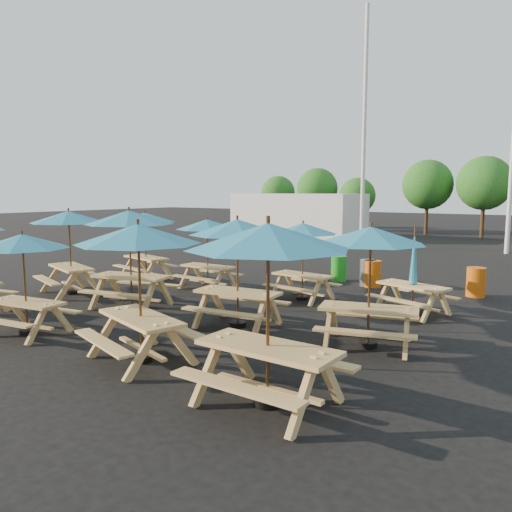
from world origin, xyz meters
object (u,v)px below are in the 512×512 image
Objects in this scene: picnic_unit_6 at (138,242)px; waste_bin_2 at (373,274)px; picnic_unit_8 at (303,233)px; waste_bin_1 at (368,273)px; picnic_unit_11 at (413,278)px; picnic_unit_2 at (145,221)px; picnic_unit_3 at (23,247)px; picnic_unit_10 at (371,242)px; picnic_unit_7 at (237,233)px; picnic_unit_5 at (207,228)px; waste_bin_0 at (339,268)px; picnic_unit_4 at (129,223)px; picnic_unit_1 at (69,222)px; waste_bin_3 at (476,282)px; picnic_unit_9 at (268,247)px.

waste_bin_2 is (0.74, 8.79, -1.66)m from picnic_unit_6.
waste_bin_1 is at bearing 82.95° from picnic_unit_8.
picnic_unit_2 is at bearing -161.75° from picnic_unit_11.
picnic_unit_2 is at bearing -172.30° from picnic_unit_8.
picnic_unit_2 is 1.11× the size of picnic_unit_3.
picnic_unit_7 is at bearing 169.02° from picnic_unit_10.
picnic_unit_10 is (2.92, 2.99, -0.08)m from picnic_unit_6.
picnic_unit_5 is 4.63m from waste_bin_0.
picnic_unit_2 is at bearing -156.84° from waste_bin_2.
picnic_unit_11 reaches higher than picnic_unit_5.
picnic_unit_4 is 7.51m from waste_bin_2.
picnic_unit_8 is at bearing 108.03° from picnic_unit_6.
picnic_unit_11 is at bearing 8.37° from picnic_unit_8.
picnic_unit_11 is at bearing 37.48° from picnic_unit_1.
waste_bin_3 is at bearing 45.81° from picnic_unit_8.
picnic_unit_6 reaches higher than picnic_unit_2.
waste_bin_1 is at bearing -15.40° from waste_bin_0.
picnic_unit_8 is 3.11m from picnic_unit_11.
waste_bin_2 is (1.32, -0.40, 0.00)m from waste_bin_0.
picnic_unit_6 is 9.04m from waste_bin_1.
picnic_unit_3 is 11.59m from waste_bin_3.
picnic_unit_4 reaches higher than picnic_unit_3.
picnic_unit_10 is (6.20, -2.70, 0.16)m from picnic_unit_5.
picnic_unit_3 is 0.80× the size of picnic_unit_4.
waste_bin_2 is (-2.07, 2.74, -0.47)m from picnic_unit_11.
waste_bin_3 is (0.89, 9.32, -1.78)m from picnic_unit_9.
picnic_unit_6 is at bearing 175.90° from picnic_unit_9.
picnic_unit_3 reaches higher than waste_bin_0.
waste_bin_3 is (0.74, 6.07, -1.58)m from picnic_unit_10.
picnic_unit_11 reaches higher than waste_bin_2.
picnic_unit_11 reaches higher than waste_bin_3.
picnic_unit_6 is 3.21× the size of waste_bin_3.
waste_bin_0 is at bearing 104.27° from picnic_unit_8.
waste_bin_1 is (0.56, 8.87, -1.66)m from picnic_unit_6.
picnic_unit_3 is at bearing -179.42° from picnic_unit_9.
picnic_unit_2 is (-0.11, 2.98, -0.13)m from picnic_unit_1.
picnic_unit_1 is 3.24× the size of waste_bin_2.
picnic_unit_7 is 2.87× the size of waste_bin_1.
picnic_unit_6 is 1.04× the size of picnic_unit_9.
picnic_unit_6 reaches higher than picnic_unit_5.
picnic_unit_6 is (3.18, 0.19, 0.27)m from picnic_unit_3.
picnic_unit_10 is at bearing 18.50° from picnic_unit_3.
picnic_unit_7 is 1.10× the size of picnic_unit_11.
picnic_unit_2 is 8.47m from picnic_unit_6.
picnic_unit_1 is 8.49m from waste_bin_0.
waste_bin_1 is (3.83, 6.18, -1.73)m from picnic_unit_4.
picnic_unit_6 is at bearing -149.80° from picnic_unit_10.
picnic_unit_10 reaches higher than waste_bin_0.
waste_bin_0 is at bearing 104.05° from picnic_unit_10.
picnic_unit_7 is at bearing 133.58° from picnic_unit_9.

